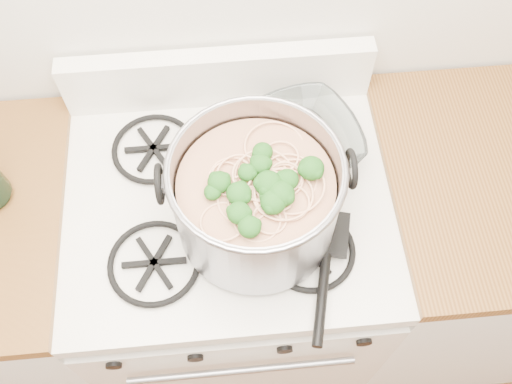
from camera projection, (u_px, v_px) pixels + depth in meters
name	position (u px, v px, depth m)	size (l,w,h in m)	color
gas_range	(234.00, 274.00, 1.73)	(0.76, 0.66, 0.92)	white
counter_left	(64.00, 284.00, 1.69)	(0.25, 0.65, 0.92)	silver
stock_pot	(256.00, 199.00, 1.18)	(0.38, 0.35, 0.24)	gray
spatula	(329.00, 232.00, 1.25)	(0.29, 0.31, 0.02)	black
glass_bowl	(300.00, 145.00, 1.36)	(0.11, 0.11, 0.03)	white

